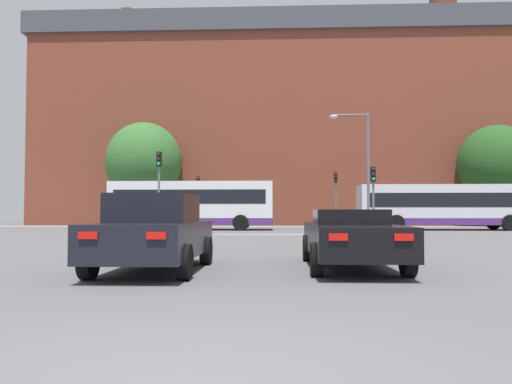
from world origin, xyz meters
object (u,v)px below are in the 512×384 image
object	(u,v)px
pedestrian_waiting	(380,215)
traffic_light_near_right	(373,188)
car_roadster_right	(351,237)
bus_crossing_lead	(192,204)
car_saloon_left	(155,232)
traffic_light_far_left	(198,193)
traffic_light_near_left	(159,179)
bus_crossing_trailing	(446,206)
street_lamp_junction	(361,158)
traffic_light_far_right	(336,190)

from	to	relation	value
pedestrian_waiting	traffic_light_near_right	bearing A→B (deg)	0.01
car_roadster_right	bus_crossing_lead	bearing A→B (deg)	108.57
car_saloon_left	pedestrian_waiting	size ratio (longest dim) A/B	2.64
car_saloon_left	traffic_light_far_left	distance (m)	29.30
traffic_light_near_left	bus_crossing_lead	bearing A→B (deg)	83.27
traffic_light_near_left	pedestrian_waiting	xyz separation A→B (m)	(14.54, 13.92, -2.01)
bus_crossing_trailing	traffic_light_far_left	world-z (taller)	traffic_light_far_left
street_lamp_junction	pedestrian_waiting	world-z (taller)	street_lamp_junction
pedestrian_waiting	traffic_light_far_left	bearing A→B (deg)	-72.33
car_roadster_right	traffic_light_near_left	distance (m)	17.56
traffic_light_far_right	car_roadster_right	bearing A→B (deg)	-96.01
car_saloon_left	car_roadster_right	distance (m)	4.16
car_saloon_left	traffic_light_near_right	xyz separation A→B (m)	(7.64, 16.84, 1.66)
car_roadster_right	street_lamp_junction	size ratio (longest dim) A/B	0.69
car_roadster_right	bus_crossing_trailing	bearing A→B (deg)	67.19
car_roadster_right	bus_crossing_lead	size ratio (longest dim) A/B	0.45
car_roadster_right	traffic_light_near_right	world-z (taller)	traffic_light_near_right
traffic_light_near_left	street_lamp_junction	bearing A→B (deg)	13.12
car_roadster_right	traffic_light_near_right	bearing A→B (deg)	77.74
car_roadster_right	street_lamp_junction	bearing A→B (deg)	80.04
car_saloon_left	traffic_light_far_right	world-z (taller)	traffic_light_far_right
bus_crossing_lead	bus_crossing_trailing	size ratio (longest dim) A/B	0.94
car_roadster_right	bus_crossing_trailing	distance (m)	23.99
car_saloon_left	traffic_light_far_right	size ratio (longest dim) A/B	1.00
car_saloon_left	pedestrian_waiting	bearing A→B (deg)	70.58
bus_crossing_lead	bus_crossing_trailing	bearing A→B (deg)	91.28
traffic_light_far_right	car_saloon_left	bearing A→B (deg)	-103.69
traffic_light_far_left	traffic_light_near_left	xyz separation A→B (m)	(-0.06, -12.72, 0.26)
car_saloon_left	traffic_light_far_left	bearing A→B (deg)	97.52
traffic_light_near_left	traffic_light_far_right	distance (m)	16.71
traffic_light_far_left	traffic_light_near_right	size ratio (longest dim) A/B	1.11
traffic_light_far_right	street_lamp_junction	world-z (taller)	street_lamp_junction
traffic_light_near_left	traffic_light_far_right	bearing A→B (deg)	49.33
traffic_light_far_right	traffic_light_near_left	bearing A→B (deg)	-130.67
car_saloon_left	street_lamp_junction	world-z (taller)	street_lamp_junction
car_roadster_right	traffic_light_far_left	world-z (taller)	traffic_light_far_left
traffic_light_far_left	bus_crossing_trailing	bearing A→B (deg)	-19.63
car_roadster_right	bus_crossing_lead	world-z (taller)	bus_crossing_lead
bus_crossing_trailing	street_lamp_junction	size ratio (longest dim) A/B	1.62
traffic_light_far_left	traffic_light_near_right	world-z (taller)	traffic_light_far_left
traffic_light_near_right	traffic_light_far_right	distance (m)	12.13
bus_crossing_trailing	traffic_light_far_right	xyz separation A→B (m)	(-6.42, 6.11, 1.31)
bus_crossing_lead	traffic_light_far_left	bearing A→B (deg)	-174.10
traffic_light_far_right	pedestrian_waiting	size ratio (longest dim) A/B	2.65
traffic_light_near_right	pedestrian_waiting	distance (m)	13.78
street_lamp_junction	traffic_light_near_right	bearing A→B (deg)	-81.58
car_saloon_left	traffic_light_far_left	xyz separation A→B (m)	(-3.78, 28.99, 1.91)
car_roadster_right	traffic_light_far_left	distance (m)	29.36
car_saloon_left	traffic_light_near_left	size ratio (longest dim) A/B	0.97
car_roadster_right	traffic_light_far_right	bearing A→B (deg)	84.22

